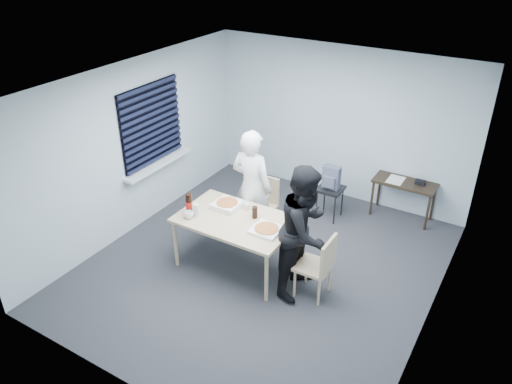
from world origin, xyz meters
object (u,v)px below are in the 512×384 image
Objects in this scene: person_white at (252,187)px; mug_a at (189,215)px; side_table at (405,186)px; mug_b at (247,206)px; dining_table at (236,222)px; chair_far at (263,201)px; chair_right at (320,263)px; stool at (330,194)px; backpack at (331,178)px; soda_bottle at (189,204)px; person_black at (305,231)px.

person_white is 1.06m from mug_a.
side_table is 2.70m from mug_b.
dining_table is 0.31m from mug_b.
chair_far is 1.00× the size of chair_right.
side_table is 1.79× the size of stool.
chair_far reaches higher than stool.
stool is at bearing -148.96° from side_table.
backpack is (0.75, 1.17, -0.16)m from person_white.
side_table is (0.34, 2.46, 0.06)m from chair_right.
dining_table is at bearing -81.28° from chair_far.
soda_bottle is at bearing -174.20° from chair_right.
mug_a reaches higher than mug_b.
mug_b is (0.14, -0.69, 0.30)m from chair_far.
person_white and person_black have the same top height.
side_table is 2.60× the size of backpack.
person_black is at bearing 2.73° from dining_table.
soda_bottle is (-0.63, -0.20, 0.20)m from dining_table.
person_black is at bearing 151.69° from person_white.
mug_a is at bearing -150.84° from dining_table.
chair_right is 2.49m from side_table.
chair_right is 1.63× the size of stool.
chair_right is 8.90× the size of mug_b.
side_table is 1.19m from backpack.
person_black is 1.04m from mug_b.
person_white is (-0.17, 0.68, 0.18)m from dining_table.
person_white reaches higher than chair_far.
person_black is 14.39× the size of mug_a.
side_table is (1.75, 1.78, -0.31)m from person_white.
stool is 4.43× the size of mug_a.
mug_b is at bearing 76.24° from person_black.
mug_b is at bearing 38.39° from soda_bottle.
person_black is 1.65m from soda_bottle.
stool is at bearing 59.32° from soda_bottle.
mug_a is at bearing -107.31° from chair_far.
person_white is 1.00× the size of person_black.
mug_b is 0.34× the size of soda_bottle.
chair_far is 0.50× the size of person_white.
person_black is at bearing 167.73° from chair_right.
dining_table is at bearing -87.98° from mug_b.
person_white reaches higher than mug_b.
stool is (0.58, 1.85, -0.27)m from dining_table.
person_white reaches higher than chair_right.
chair_far is at bearing 98.72° from dining_table.
backpack reaches higher than mug_a.
person_white is 1.39m from backpack.
chair_right is 3.02× the size of soda_bottle.
chair_far is at bearing -130.27° from stool.
side_table is at bearing 31.04° from stool.
soda_bottle is (-2.22, -2.66, 0.34)m from side_table.
soda_bottle is (-1.22, -2.04, 0.18)m from backpack.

